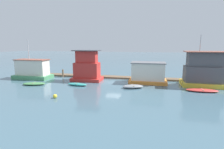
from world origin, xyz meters
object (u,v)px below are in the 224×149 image
Objects in this scene: houseboat_yellow at (204,71)px; dinghy_teal at (77,84)px; dinghy_green at (34,84)px; buoy_yellow at (55,96)px; houseboat_orange at (148,73)px; mooring_post_near_left at (63,73)px; houseboat_red at (87,68)px; houseboat_green at (33,70)px; dinghy_grey at (133,86)px; dinghy_red at (202,90)px.

houseboat_yellow reaches higher than dinghy_teal.
dinghy_green is 8.58m from buoy_yellow.
houseboat_orange is 4.12× the size of mooring_post_near_left.
houseboat_orange is at bearing 2.13° from houseboat_red.
dinghy_teal is 8.18m from mooring_post_near_left.
houseboat_yellow is 26.12m from dinghy_green.
houseboat_green reaches higher than dinghy_grey.
houseboat_yellow is at bearing -5.03° from mooring_post_near_left.
dinghy_teal is (10.25, -3.43, -1.42)m from houseboat_green.
dinghy_green is at bearing -52.39° from houseboat_green.
mooring_post_near_left is (1.25, 7.04, 0.53)m from dinghy_green.
dinghy_grey is at bearing 4.94° from dinghy_green.
houseboat_green is 5.83m from dinghy_green.
dinghy_green is at bearing -176.58° from dinghy_red.
dinghy_red is (24.62, 1.47, -0.02)m from dinghy_green.
dinghy_red is at bearing 0.90° from dinghy_grey.
dinghy_teal is at bearing 8.80° from dinghy_green.
mooring_post_near_left is at bearing 166.59° from dinghy_red.
houseboat_green reaches higher than dinghy_teal.
houseboat_red is 9.31m from dinghy_grey.
dinghy_grey is at bearing -9.55° from houseboat_green.
dinghy_grey is 15.19m from mooring_post_near_left.
dinghy_green is 15.37m from dinghy_grey.
buoy_yellow is at bearing -43.94° from houseboat_green.
buoy_yellow is at bearing -38.39° from dinghy_green.
mooring_post_near_left is at bearing 113.87° from buoy_yellow.
houseboat_orange is (10.38, 0.39, -0.59)m from houseboat_red.
houseboat_red is at bearing 156.43° from dinghy_grey.
dinghy_green is at bearing -144.53° from houseboat_red.
dinghy_teal is 0.99× the size of dinghy_grey.
houseboat_orange is at bearing 17.14° from dinghy_green.
dinghy_grey reaches higher than dinghy_red.
houseboat_yellow is 5.27× the size of mooring_post_near_left.
dinghy_green is (-6.97, -4.96, -1.99)m from houseboat_red.
houseboat_orange reaches higher than mooring_post_near_left.
houseboat_orange reaches higher than buoy_yellow.
dinghy_red is at bearing 1.35° from dinghy_teal.
dinghy_red is (7.27, -3.88, -1.43)m from houseboat_orange.
dinghy_grey is 6.81× the size of buoy_yellow.
mooring_post_near_left is at bearing 174.00° from houseboat_orange.
houseboat_red is (10.42, 0.48, 0.58)m from houseboat_green.
houseboat_orange is 16.21m from mooring_post_near_left.
mooring_post_near_left is at bearing 174.97° from houseboat_yellow.
houseboat_red is at bearing -177.87° from houseboat_orange.
houseboat_red is 1.43× the size of dinghy_green.
dinghy_green is at bearing -162.86° from houseboat_orange.
buoy_yellow is (-10.62, -10.68, -1.36)m from houseboat_orange.
dinghy_grey is (8.34, -3.64, -1.94)m from houseboat_red.
dinghy_teal is 6.76× the size of buoy_yellow.
houseboat_orange is 4.71m from dinghy_grey.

